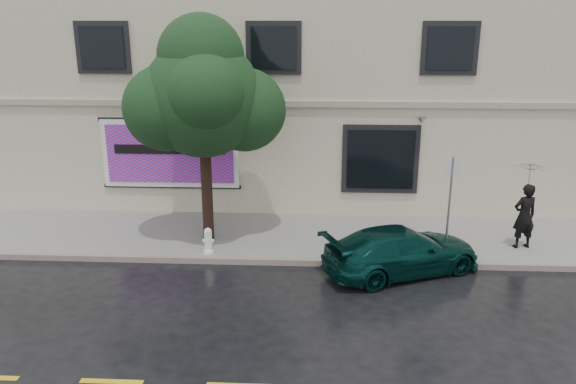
{
  "coord_description": "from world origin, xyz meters",
  "views": [
    {
      "loc": [
        1.26,
        -11.61,
        5.96
      ],
      "look_at": [
        0.55,
        2.2,
        1.72
      ],
      "focal_mm": 35.0,
      "sensor_mm": 36.0,
      "label": 1
    }
  ],
  "objects_px": {
    "pedestrian": "(524,216)",
    "street_tree": "(203,99)",
    "car": "(402,251)",
    "fire_hydrant": "(208,241)"
  },
  "relations": [
    {
      "from": "car",
      "to": "pedestrian",
      "type": "height_order",
      "value": "pedestrian"
    },
    {
      "from": "pedestrian",
      "to": "street_tree",
      "type": "height_order",
      "value": "street_tree"
    },
    {
      "from": "fire_hydrant",
      "to": "car",
      "type": "bearing_deg",
      "value": -0.27
    },
    {
      "from": "street_tree",
      "to": "fire_hydrant",
      "type": "xyz_separation_m",
      "value": [
        0.18,
        -1.01,
        -3.53
      ]
    },
    {
      "from": "car",
      "to": "street_tree",
      "type": "distance_m",
      "value": 6.34
    },
    {
      "from": "pedestrian",
      "to": "fire_hydrant",
      "type": "bearing_deg",
      "value": -8.71
    },
    {
      "from": "street_tree",
      "to": "fire_hydrant",
      "type": "height_order",
      "value": "street_tree"
    },
    {
      "from": "car",
      "to": "street_tree",
      "type": "xyz_separation_m",
      "value": [
        -5.08,
        1.61,
        3.44
      ]
    },
    {
      "from": "car",
      "to": "street_tree",
      "type": "height_order",
      "value": "street_tree"
    },
    {
      "from": "car",
      "to": "fire_hydrant",
      "type": "relative_size",
      "value": 5.71
    }
  ]
}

